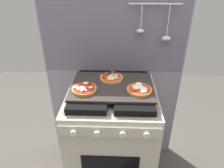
{
  "coord_description": "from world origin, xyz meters",
  "views": [
    {
      "loc": [
        0.05,
        -1.18,
        1.59
      ],
      "look_at": [
        0.0,
        0.0,
        0.93
      ],
      "focal_mm": 33.19,
      "sensor_mm": 36.0,
      "label": 1
    }
  ],
  "objects_px": {
    "baking_tray": "(112,86)",
    "pizza_right": "(140,89)",
    "stove": "(112,138)",
    "pizza_center": "(112,78)",
    "pizza_left": "(84,89)"
  },
  "relations": [
    {
      "from": "baking_tray",
      "to": "pizza_right",
      "type": "height_order",
      "value": "pizza_right"
    },
    {
      "from": "stove",
      "to": "baking_tray",
      "type": "relative_size",
      "value": 1.67
    },
    {
      "from": "pizza_center",
      "to": "pizza_left",
      "type": "bearing_deg",
      "value": -136.95
    },
    {
      "from": "pizza_left",
      "to": "pizza_right",
      "type": "height_order",
      "value": "pizza_left"
    },
    {
      "from": "pizza_right",
      "to": "baking_tray",
      "type": "bearing_deg",
      "value": 159.59
    },
    {
      "from": "pizza_left",
      "to": "pizza_center",
      "type": "xyz_separation_m",
      "value": [
        0.17,
        0.16,
        0.0
      ]
    },
    {
      "from": "baking_tray",
      "to": "pizza_right",
      "type": "distance_m",
      "value": 0.19
    },
    {
      "from": "stove",
      "to": "pizza_center",
      "type": "distance_m",
      "value": 0.49
    },
    {
      "from": "stove",
      "to": "pizza_left",
      "type": "distance_m",
      "value": 0.51
    },
    {
      "from": "pizza_right",
      "to": "pizza_center",
      "type": "bearing_deg",
      "value": 140.63
    },
    {
      "from": "pizza_left",
      "to": "stove",
      "type": "bearing_deg",
      "value": 22.38
    },
    {
      "from": "stove",
      "to": "baking_tray",
      "type": "distance_m",
      "value": 0.46
    },
    {
      "from": "pizza_center",
      "to": "pizza_right",
      "type": "bearing_deg",
      "value": -39.37
    },
    {
      "from": "stove",
      "to": "pizza_left",
      "type": "height_order",
      "value": "pizza_left"
    },
    {
      "from": "baking_tray",
      "to": "pizza_left",
      "type": "relative_size",
      "value": 3.44
    }
  ]
}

